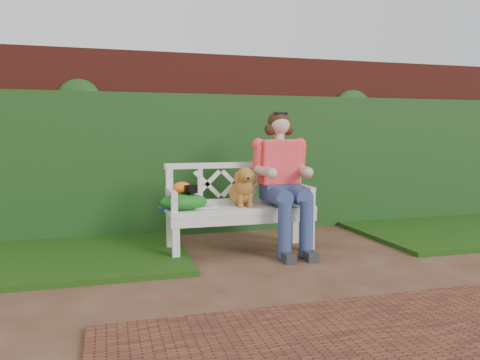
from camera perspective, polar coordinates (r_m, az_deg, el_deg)
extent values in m
plane|color=#49281A|center=(4.54, 8.79, -10.04)|extent=(60.00, 60.00, 0.00)
cube|color=maroon|center=(6.15, 1.51, 4.50)|extent=(10.00, 0.30, 2.20)
cube|color=#22571E|center=(5.95, 2.14, 2.05)|extent=(10.00, 0.18, 1.70)
cube|color=#18370A|center=(5.04, -22.03, -8.52)|extent=(2.60, 2.00, 0.05)
cube|color=#18370A|center=(6.57, 24.81, -5.39)|extent=(2.60, 2.00, 0.05)
cube|color=#4E241C|center=(3.24, 21.24, -16.69)|extent=(4.00, 1.20, 0.03)
cube|color=black|center=(4.64, -6.16, -1.09)|extent=(0.15, 0.13, 0.09)
ellipsoid|color=orange|center=(4.66, -7.10, -0.91)|extent=(0.21, 0.18, 0.11)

